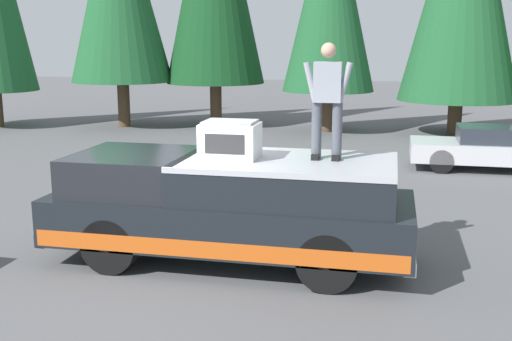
# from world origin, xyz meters

# --- Properties ---
(ground_plane) EXTENTS (90.00, 90.00, 0.00)m
(ground_plane) POSITION_xyz_m (0.00, 0.00, 0.00)
(ground_plane) COLOR #565659
(pickup_truck) EXTENTS (2.01, 5.54, 1.65)m
(pickup_truck) POSITION_xyz_m (0.26, -0.80, 0.87)
(pickup_truck) COLOR black
(pickup_truck) RESTS_ON ground
(compressor_unit) EXTENTS (0.65, 0.84, 0.56)m
(compressor_unit) POSITION_xyz_m (0.18, -0.83, 1.93)
(compressor_unit) COLOR white
(compressor_unit) RESTS_ON pickup_truck
(person_on_truck_bed) EXTENTS (0.29, 0.72, 1.69)m
(person_on_truck_bed) POSITION_xyz_m (0.40, -2.23, 2.55)
(person_on_truck_bed) COLOR #4C515B
(person_on_truck_bed) RESTS_ON pickup_truck
(parked_car_silver) EXTENTS (1.64, 4.10, 1.16)m
(parked_car_silver) POSITION_xyz_m (8.44, -5.76, 0.58)
(parked_car_silver) COLOR silver
(parked_car_silver) RESTS_ON ground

